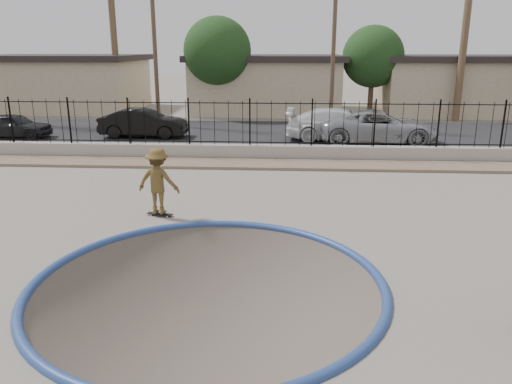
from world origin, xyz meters
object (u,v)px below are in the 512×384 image
object	(u,v)px
car_a	(14,126)
car_b	(144,123)
skater	(158,184)
car_c	(341,125)
skateboard	(160,214)
car_d	(378,127)

from	to	relation	value
car_a	car_b	world-z (taller)	car_b
skater	car_a	bearing A→B (deg)	-39.17
car_c	skater	bearing A→B (deg)	156.32
skateboard	car_d	bearing A→B (deg)	66.32
car_b	car_c	xyz separation A→B (m)	(9.87, -0.36, 0.05)
car_c	car_d	distance (m)	1.80
car_b	skateboard	bearing A→B (deg)	-162.19
car_a	car_c	bearing A→B (deg)	-89.52
car_a	skater	bearing A→B (deg)	-138.32
car_d	car_c	bearing A→B (deg)	73.45
skateboard	car_d	size ratio (longest dim) A/B	0.13
skater	car_a	xyz separation A→B (m)	(-10.28, 11.42, -0.25)
skateboard	car_c	distance (m)	13.16
skater	car_a	size ratio (longest dim) A/B	0.50
skater	skateboard	world-z (taller)	skater
skater	skateboard	bearing A→B (deg)	8.86
skater	skateboard	size ratio (longest dim) A/B	2.41
skater	car_b	xyz separation A→B (m)	(-3.79, 12.00, -0.14)
car_c	car_d	world-z (taller)	car_d
skateboard	car_b	distance (m)	12.60
car_a	car_b	bearing A→B (deg)	-85.21
skater	car_c	world-z (taller)	skater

